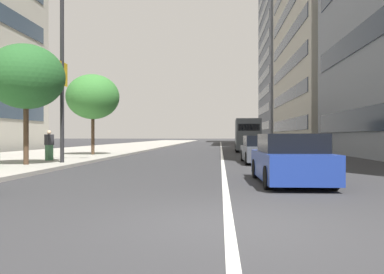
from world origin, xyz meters
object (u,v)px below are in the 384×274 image
(street_tree_by_lamp_post, at_px, (26,77))
(pedestrian_on_plaza, at_px, (49,145))
(car_following_behind, at_px, (290,160))
(street_tree_near_plaza_corner, at_px, (93,97))
(car_lead_in_lane, at_px, (261,150))
(street_lamp_with_banners, at_px, (69,55))
(delivery_van_ahead, at_px, (247,135))

(street_tree_by_lamp_post, xyz_separation_m, pedestrian_on_plaza, (2.96, 0.26, -3.03))
(car_following_behind, distance_m, street_tree_near_plaza_corner, 18.00)
(car_lead_in_lane, xyz_separation_m, street_tree_by_lamp_post, (-3.92, 10.45, 3.28))
(street_lamp_with_banners, bearing_deg, pedestrian_on_plaza, 46.91)
(delivery_van_ahead, distance_m, pedestrian_on_plaza, 19.03)
(delivery_van_ahead, distance_m, street_tree_by_lamp_post, 21.50)
(street_lamp_with_banners, xyz_separation_m, street_tree_by_lamp_post, (-1.45, 1.35, -1.20))
(delivery_van_ahead, height_order, pedestrian_on_plaza, delivery_van_ahead)
(car_lead_in_lane, height_order, street_tree_near_plaza_corner, street_tree_near_plaza_corner)
(car_following_behind, height_order, pedestrian_on_plaza, pedestrian_on_plaza)
(delivery_van_ahead, xyz_separation_m, pedestrian_on_plaza, (-15.51, 11.01, -0.59))
(delivery_van_ahead, height_order, street_tree_by_lamp_post, street_tree_by_lamp_post)
(delivery_van_ahead, height_order, street_lamp_with_banners, street_lamp_with_banners)
(delivery_van_ahead, distance_m, street_tree_near_plaza_corner, 14.37)
(car_following_behind, xyz_separation_m, car_lead_in_lane, (8.85, -0.05, -0.02))
(street_lamp_with_banners, relative_size, pedestrian_on_plaza, 5.54)
(street_tree_near_plaza_corner, distance_m, pedestrian_on_plaza, 7.08)
(car_lead_in_lane, bearing_deg, pedestrian_on_plaza, 94.19)
(delivery_van_ahead, bearing_deg, car_following_behind, -179.63)
(pedestrian_on_plaza, bearing_deg, street_tree_near_plaza_corner, -64.51)
(street_tree_near_plaza_corner, bearing_deg, delivery_van_ahead, -49.81)
(street_tree_by_lamp_post, bearing_deg, car_lead_in_lane, -69.43)
(pedestrian_on_plaza, bearing_deg, car_following_behind, 170.79)
(car_following_behind, height_order, street_tree_near_plaza_corner, street_tree_near_plaza_corner)
(car_following_behind, bearing_deg, street_lamp_with_banners, 53.53)
(car_following_behind, bearing_deg, pedestrian_on_plaza, 52.22)
(car_following_behind, bearing_deg, street_tree_near_plaza_corner, 34.98)
(car_following_behind, distance_m, delivery_van_ahead, 23.41)
(car_following_behind, relative_size, street_tree_near_plaza_corner, 0.82)
(car_lead_in_lane, relative_size, street_tree_near_plaza_corner, 0.85)
(delivery_van_ahead, bearing_deg, car_lead_in_lane, -179.96)
(car_following_behind, distance_m, street_tree_by_lamp_post, 11.96)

